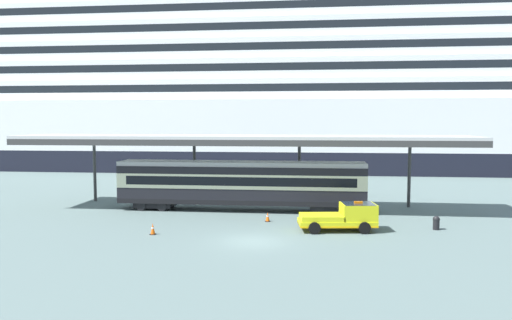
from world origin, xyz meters
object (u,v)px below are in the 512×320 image
at_px(cruise_ship, 401,89).
at_px(traffic_cone_near, 268,217).
at_px(service_truck, 344,216).
at_px(quay_bollard, 436,222).
at_px(train_carriage, 241,183).
at_px(traffic_cone_mid, 153,229).

relative_size(cruise_ship, traffic_cone_near, 239.47).
bearing_deg(cruise_ship, service_truck, -103.98).
bearing_deg(cruise_ship, quay_bollard, -96.90).
height_order(cruise_ship, traffic_cone_near, cruise_ship).
height_order(cruise_ship, service_truck, cruise_ship).
xyz_separation_m(cruise_ship, traffic_cone_near, (-17.51, -45.84, -12.26)).
height_order(train_carriage, quay_bollard, train_carriage).
distance_m(train_carriage, quay_bollard, 15.60).
distance_m(service_truck, traffic_cone_near, 6.04).
xyz_separation_m(traffic_cone_near, quay_bollard, (11.79, -1.42, 0.17)).
xyz_separation_m(cruise_ship, train_carriage, (-20.13, -41.56, -10.31)).
relative_size(cruise_ship, quay_bollard, 177.89).
bearing_deg(quay_bollard, train_carriage, 158.42).
bearing_deg(service_truck, train_carriage, 140.28).
bearing_deg(traffic_cone_near, train_carriage, 121.49).
bearing_deg(train_carriage, cruise_ship, 64.15).
xyz_separation_m(cruise_ship, traffic_cone_mid, (-24.65, -50.88, -12.23)).
bearing_deg(traffic_cone_mid, traffic_cone_near, 35.21).
bearing_deg(quay_bollard, traffic_cone_mid, -169.17).
distance_m(cruise_ship, traffic_cone_mid, 57.85).
bearing_deg(quay_bollard, service_truck, -170.71).
height_order(service_truck, traffic_cone_near, service_truck).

